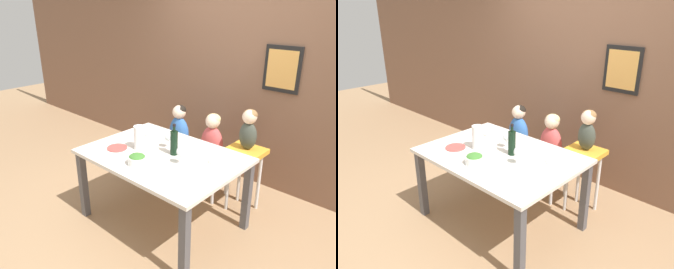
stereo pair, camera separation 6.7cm
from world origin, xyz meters
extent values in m
plane|color=#9E7A56|center=(0.00, 0.00, 0.00)|extent=(14.00, 14.00, 0.00)
cube|color=brown|center=(0.00, 1.42, 1.35)|extent=(10.00, 0.06, 2.70)
cube|color=black|center=(0.49, 1.38, 1.47)|extent=(0.41, 0.02, 0.50)
cube|color=gold|center=(0.49, 1.37, 1.47)|extent=(0.34, 0.00, 0.41)
cube|color=silver|center=(0.00, 0.00, 0.76)|extent=(1.50, 1.08, 0.03)
cube|color=#4C4C51|center=(-0.69, -0.48, 0.37)|extent=(0.07, 0.07, 0.74)
cube|color=#4C4C51|center=(0.69, -0.48, 0.37)|extent=(0.07, 0.07, 0.74)
cube|color=#4C4C51|center=(-0.69, 0.48, 0.37)|extent=(0.07, 0.07, 0.74)
cube|color=#4C4C51|center=(0.69, 0.48, 0.37)|extent=(0.07, 0.07, 0.74)
cylinder|color=silver|center=(-0.58, 0.61, 0.20)|extent=(0.04, 0.04, 0.40)
cylinder|color=silver|center=(-0.30, 0.61, 0.20)|extent=(0.04, 0.04, 0.40)
cylinder|color=silver|center=(-0.58, 0.90, 0.20)|extent=(0.04, 0.04, 0.40)
cylinder|color=silver|center=(-0.30, 0.90, 0.20)|extent=(0.04, 0.04, 0.40)
cube|color=white|center=(-0.44, 0.75, 0.42)|extent=(0.44, 0.37, 0.05)
cylinder|color=silver|center=(-0.09, 0.61, 0.20)|extent=(0.04, 0.04, 0.40)
cylinder|color=silver|center=(0.19, 0.61, 0.20)|extent=(0.04, 0.04, 0.40)
cylinder|color=silver|center=(-0.09, 0.90, 0.20)|extent=(0.04, 0.04, 0.40)
cylinder|color=silver|center=(0.19, 0.90, 0.20)|extent=(0.04, 0.04, 0.40)
cube|color=white|center=(0.05, 0.75, 0.42)|extent=(0.44, 0.37, 0.05)
cylinder|color=silver|center=(0.37, 0.64, 0.34)|extent=(0.04, 0.04, 0.68)
cylinder|color=silver|center=(0.61, 0.64, 0.34)|extent=(0.04, 0.04, 0.68)
cylinder|color=silver|center=(0.37, 0.87, 0.34)|extent=(0.04, 0.04, 0.68)
cylinder|color=silver|center=(0.61, 0.87, 0.34)|extent=(0.04, 0.04, 0.68)
cube|color=gold|center=(0.49, 0.75, 0.71)|extent=(0.37, 0.32, 0.05)
ellipsoid|color=#3366B2|center=(-0.44, 0.75, 0.66)|extent=(0.27, 0.18, 0.42)
sphere|color=beige|center=(-0.44, 0.75, 0.93)|extent=(0.17, 0.17, 0.17)
ellipsoid|color=black|center=(-0.44, 0.76, 0.96)|extent=(0.16, 0.16, 0.12)
ellipsoid|color=#C64C4C|center=(0.05, 0.75, 0.66)|extent=(0.27, 0.18, 0.42)
sphere|color=beige|center=(0.05, 0.75, 0.93)|extent=(0.17, 0.17, 0.17)
ellipsoid|color=#DBC684|center=(0.05, 0.76, 0.96)|extent=(0.16, 0.16, 0.12)
ellipsoid|color=#3D4238|center=(0.49, 0.75, 0.88)|extent=(0.19, 0.12, 0.30)
sphere|color=beige|center=(0.49, 0.75, 1.08)|extent=(0.15, 0.15, 0.15)
ellipsoid|color=olive|center=(0.49, 0.76, 1.11)|extent=(0.15, 0.14, 0.10)
cylinder|color=black|center=(0.09, 0.07, 0.90)|extent=(0.07, 0.07, 0.24)
cylinder|color=black|center=(0.09, 0.07, 1.05)|extent=(0.03, 0.03, 0.07)
cylinder|color=black|center=(0.09, 0.07, 1.08)|extent=(0.03, 0.03, 0.02)
cylinder|color=white|center=(-0.26, -0.06, 0.90)|extent=(0.11, 0.11, 0.24)
cylinder|color=white|center=(0.26, -0.04, 0.78)|extent=(0.06, 0.06, 0.00)
cylinder|color=white|center=(0.26, -0.04, 0.82)|extent=(0.01, 0.01, 0.07)
ellipsoid|color=white|center=(0.26, -0.04, 0.90)|extent=(0.08, 0.08, 0.09)
cylinder|color=white|center=(-0.06, 0.15, 0.78)|extent=(0.06, 0.06, 0.00)
cylinder|color=white|center=(-0.06, 0.15, 0.82)|extent=(0.01, 0.01, 0.07)
ellipsoid|color=white|center=(-0.06, 0.15, 0.90)|extent=(0.08, 0.08, 0.09)
cylinder|color=white|center=(-0.02, -0.31, 0.82)|extent=(0.17, 0.17, 0.07)
ellipsoid|color=#3D752D|center=(-0.02, -0.31, 0.85)|extent=(0.15, 0.15, 0.05)
cylinder|color=#D14C47|center=(-0.43, -0.21, 0.79)|extent=(0.20, 0.20, 0.01)
cylinder|color=silver|center=(-0.44, 0.31, 0.79)|extent=(0.20, 0.20, 0.01)
cylinder|color=silver|center=(0.50, 0.24, 0.79)|extent=(0.20, 0.20, 0.01)
camera|label=1|loc=(1.98, -2.08, 2.13)|focal=35.00mm
camera|label=2|loc=(2.03, -2.04, 2.13)|focal=35.00mm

